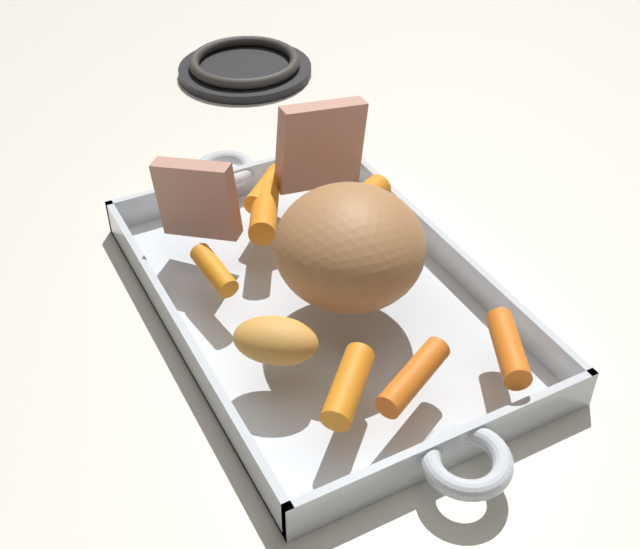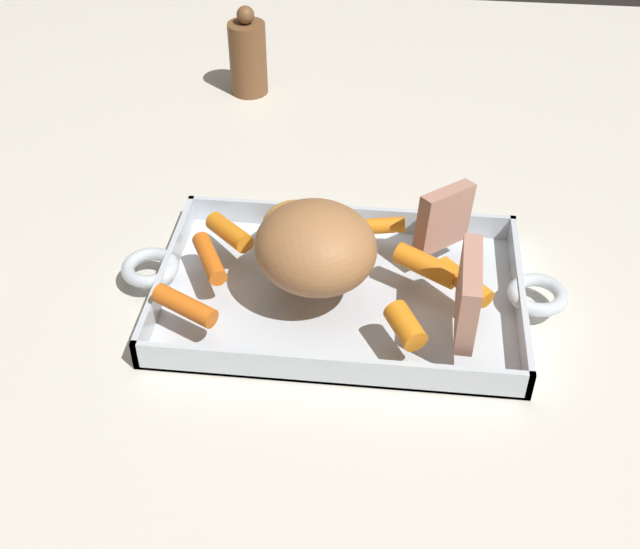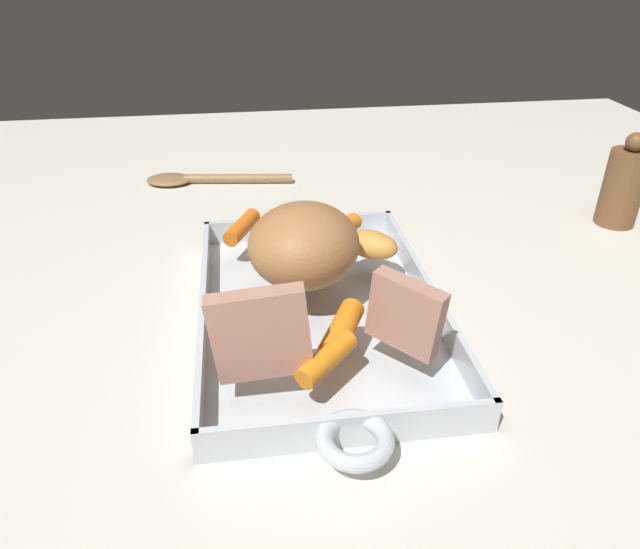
# 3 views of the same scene
# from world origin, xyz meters

# --- Properties ---
(ground_plane) EXTENTS (1.64, 1.64, 0.00)m
(ground_plane) POSITION_xyz_m (0.00, 0.00, 0.00)
(ground_plane) COLOR silver
(roasting_dish) EXTENTS (0.45, 0.24, 0.03)m
(roasting_dish) POSITION_xyz_m (0.00, 0.00, 0.01)
(roasting_dish) COLOR silver
(roasting_dish) RESTS_ON ground_plane
(pork_roast) EXTENTS (0.16, 0.15, 0.08)m
(pork_roast) POSITION_xyz_m (0.02, 0.01, 0.07)
(pork_roast) COLOR #A87042
(pork_roast) RESTS_ON roasting_dish
(roast_slice_thin) EXTENTS (0.06, 0.06, 0.07)m
(roast_slice_thin) POSITION_xyz_m (-0.10, -0.06, 0.07)
(roast_slice_thin) COLOR tan
(roast_slice_thin) RESTS_ON roasting_dish
(roast_slice_thick) EXTENTS (0.02, 0.09, 0.09)m
(roast_slice_thick) POSITION_xyz_m (-0.12, 0.06, 0.07)
(roast_slice_thick) COLOR tan
(roast_slice_thick) RESTS_ON roasting_dish
(baby_carrot_long) EXTENTS (0.06, 0.06, 0.02)m
(baby_carrot_long) POSITION_xyz_m (-0.12, 0.01, 0.04)
(baby_carrot_long) COLOR orange
(baby_carrot_long) RESTS_ON roasting_dish
(baby_carrot_northeast) EXTENTS (0.05, 0.02, 0.02)m
(baby_carrot_northeast) POSITION_xyz_m (-0.04, -0.07, 0.04)
(baby_carrot_northeast) COLOR orange
(baby_carrot_northeast) RESTS_ON roasting_dish
(baby_carrot_northwest) EXTENTS (0.06, 0.06, 0.03)m
(baby_carrot_northwest) POSITION_xyz_m (0.12, -0.04, 0.04)
(baby_carrot_northwest) COLOR orange
(baby_carrot_northwest) RESTS_ON roasting_dish
(baby_carrot_southeast) EXTENTS (0.04, 0.05, 0.03)m
(baby_carrot_southeast) POSITION_xyz_m (-0.07, 0.08, 0.04)
(baby_carrot_southeast) COLOR orange
(baby_carrot_southeast) RESTS_ON roasting_dish
(baby_carrot_short) EXTENTS (0.07, 0.05, 0.03)m
(baby_carrot_short) POSITION_xyz_m (-0.09, -0.01, 0.04)
(baby_carrot_short) COLOR orange
(baby_carrot_short) RESTS_ON roasting_dish
(baby_carrot_southwest) EXTENTS (0.05, 0.07, 0.02)m
(baby_carrot_southwest) POSITION_xyz_m (0.13, 0.00, 0.04)
(baby_carrot_southwest) COLOR orange
(baby_carrot_southwest) RESTS_ON roasting_dish
(baby_carrot_center_right) EXTENTS (0.07, 0.05, 0.02)m
(baby_carrot_center_right) POSITION_xyz_m (0.14, 0.07, 0.04)
(baby_carrot_center_right) COLOR orange
(baby_carrot_center_right) RESTS_ON roasting_dish
(potato_halved) EXTENTS (0.07, 0.07, 0.03)m
(potato_halved) POSITION_xyz_m (0.06, -0.07, 0.05)
(potato_halved) COLOR gold
(potato_halved) RESTS_ON roasting_dish
(pepper_mill) EXTENTS (0.05, 0.05, 0.13)m
(pepper_mill) POSITION_xyz_m (0.17, -0.44, 0.05)
(pepper_mill) COLOR brown
(pepper_mill) RESTS_ON ground_plane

